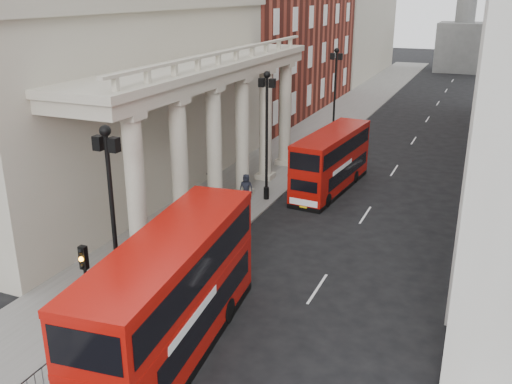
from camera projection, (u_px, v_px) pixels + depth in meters
name	position (u px, v px, depth m)	size (l,w,h in m)	color
sidewalk_west	(285.00, 157.00, 47.13)	(6.00, 140.00, 0.12)	slate
sidewalk_east	(499.00, 182.00, 41.07)	(3.00, 140.00, 0.12)	slate
kerb	(319.00, 161.00, 46.05)	(0.20, 140.00, 0.14)	slate
portico_building	(116.00, 104.00, 37.49)	(9.00, 28.00, 12.00)	#AAA38F
brick_building	(279.00, 11.00, 61.85)	(9.00, 32.00, 22.00)	maroon
west_building_far	(351.00, 11.00, 89.95)	(9.00, 30.00, 20.00)	#AAA38F
lamp_post_south	(113.00, 214.00, 22.07)	(1.05, 0.44, 8.32)	black
lamp_post_mid	(267.00, 128.00, 35.95)	(1.05, 0.44, 8.32)	black
lamp_post_north	(335.00, 89.00, 49.83)	(1.05, 0.44, 8.32)	black
traffic_light	(86.00, 279.00, 20.88)	(0.28, 0.33, 4.30)	black
crowd_barriers	(99.00, 334.00, 21.85)	(0.50, 18.75, 1.10)	gray
bus_near	(172.00, 294.00, 21.04)	(3.82, 11.33, 4.80)	#AA0E07
bus_far	(331.00, 160.00, 38.97)	(3.10, 9.63, 4.09)	#9A0C07
pedestrian_a	(180.00, 211.00, 33.15)	(0.60, 0.40, 1.65)	black
pedestrian_b	(212.00, 175.00, 39.54)	(0.83, 0.65, 1.71)	black
pedestrian_c	(246.00, 188.00, 36.86)	(0.89, 0.58, 1.82)	black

